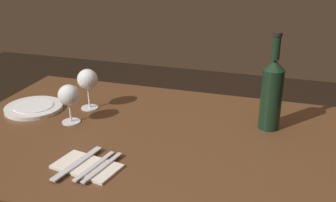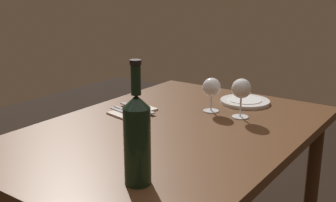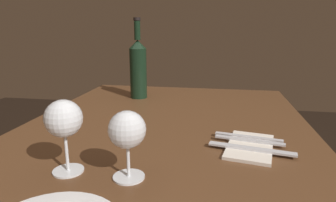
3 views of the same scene
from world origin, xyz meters
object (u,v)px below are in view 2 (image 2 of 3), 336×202
wine_bottle (137,137)px  wine_glass_left (212,88)px  dinner_plate (245,101)px  table_knife (137,108)px  fork_inner (129,111)px  folded_napkin (133,111)px  fork_outer (125,113)px  wine_glass_right (241,89)px

wine_bottle → wine_glass_left: bearing=13.6°
dinner_plate → table_knife: 0.49m
fork_inner → wine_glass_left: bearing=-49.3°
fork_inner → table_knife: (0.06, 0.00, 0.00)m
wine_bottle → dinner_plate: (0.88, 0.10, -0.12)m
dinner_plate → folded_napkin: dinner_plate is taller
fork_outer → fork_inner: bearing=0.0°
wine_bottle → folded_napkin: wine_bottle is taller
fork_inner → dinner_plate: bearing=-37.4°
folded_napkin → fork_outer: fork_outer is taller
wine_glass_right → fork_outer: wine_glass_right is taller
dinner_plate → fork_outer: size_ratio=1.23×
wine_glass_right → fork_inner: size_ratio=0.89×
fork_inner → fork_outer: same height
fork_inner → table_knife: same height
wine_glass_left → dinner_plate: wine_glass_left is taller
fork_inner → fork_outer: size_ratio=1.00×
table_knife → folded_napkin: bearing=180.0°
wine_bottle → fork_inner: (0.46, 0.43, -0.12)m
wine_glass_right → table_knife: (-0.17, 0.40, -0.11)m
wine_glass_left → wine_bottle: (-0.68, -0.17, 0.03)m
folded_napkin → fork_inner: size_ratio=1.16×
wine_glass_right → folded_napkin: bearing=116.3°
wine_bottle → folded_napkin: size_ratio=1.63×
fork_outer → table_knife: bearing=0.0°
folded_napkin → fork_inner: fork_inner is taller
wine_glass_right → folded_napkin: wine_glass_right is taller
wine_glass_left → fork_outer: 0.37m
folded_napkin → table_knife: bearing=0.0°
dinner_plate → wine_glass_left: bearing=162.8°
fork_outer → table_knife: size_ratio=0.85×
wine_bottle → dinner_plate: 0.90m
wine_bottle → folded_napkin: 0.66m
wine_bottle → folded_napkin: bearing=41.5°
wine_glass_right → table_knife: 0.44m
wine_glass_right → fork_inner: (-0.22, 0.40, -0.11)m
wine_glass_right → wine_bottle: wine_bottle is taller
wine_glass_left → wine_glass_right: size_ratio=0.90×
fork_inner → fork_outer: 0.02m
dinner_plate → table_knife: bearing=138.7°
wine_glass_right → wine_bottle: 0.68m
wine_bottle → fork_outer: size_ratio=1.89×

